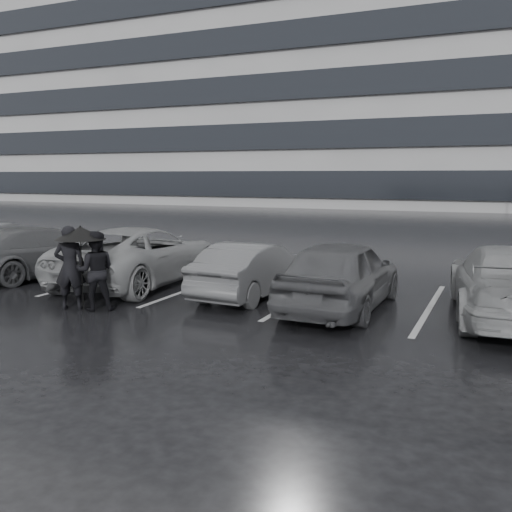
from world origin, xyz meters
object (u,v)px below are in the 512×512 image
object	(u,v)px
car_west_c	(43,252)
car_west_b	(140,255)
car_west_a	(252,269)
car_east	(510,283)
pedestrian_right	(95,271)
pedestrian_left	(70,268)
car_main	(341,274)

from	to	relation	value
car_west_c	car_west_b	bearing A→B (deg)	-161.61
car_west_a	car_east	xyz separation A→B (m)	(5.40, 0.02, 0.10)
car_west_b	pedestrian_right	distance (m)	2.87
car_east	pedestrian_right	bearing A→B (deg)	11.06
car_west_a	car_west_b	size ratio (longest dim) A/B	0.72
pedestrian_left	car_west_a	bearing A→B (deg)	-163.37
car_west_a	car_east	bearing A→B (deg)	-176.57
car_main	car_west_a	bearing A→B (deg)	-11.36
pedestrian_left	pedestrian_right	distance (m)	0.55
car_main	car_west_a	distance (m)	2.27
pedestrian_left	pedestrian_right	world-z (taller)	pedestrian_left
car_west_b	pedestrian_right	bearing A→B (deg)	104.48
car_west_b	car_east	distance (m)	8.63
car_west_c	pedestrian_left	distance (m)	4.34
car_main	car_west_a	size ratio (longest dim) A/B	1.15
car_west_b	car_east	size ratio (longest dim) A/B	1.05
car_west_c	car_east	xyz separation A→B (m)	(11.69, -0.02, 0.04)
car_main	car_west_c	xyz separation A→B (m)	(-8.51, 0.51, -0.05)
pedestrian_right	car_main	bearing A→B (deg)	172.03
car_main	car_west_a	world-z (taller)	car_main
car_main	car_west_a	xyz separation A→B (m)	(-2.22, 0.47, -0.12)
car_main	pedestrian_left	world-z (taller)	pedestrian_left
car_main	car_west_b	world-z (taller)	car_main
car_west_b	car_east	xyz separation A→B (m)	(8.62, -0.20, -0.01)
car_west_b	pedestrian_right	world-z (taller)	pedestrian_right
car_west_c	pedestrian_right	xyz separation A→B (m)	(3.91, -2.56, 0.13)
car_west_a	car_east	size ratio (longest dim) A/B	0.75
car_east	pedestrian_right	size ratio (longest dim) A/B	3.07
pedestrian_right	car_west_c	bearing A→B (deg)	-65.22
car_east	pedestrian_left	xyz separation A→B (m)	(-8.31, -2.69, 0.15)
car_west_b	car_west_c	bearing A→B (deg)	0.66
car_west_c	pedestrian_left	size ratio (longest dim) A/B	2.72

